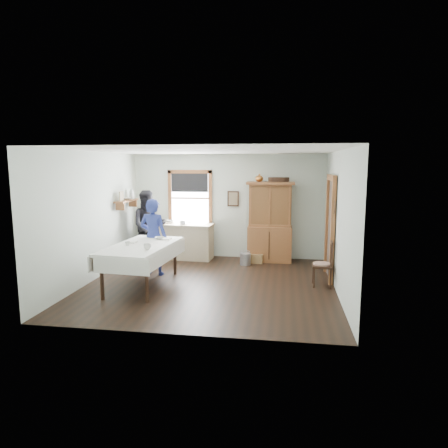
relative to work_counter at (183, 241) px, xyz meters
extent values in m
cube|color=black|center=(1.13, -2.11, -0.45)|extent=(5.00, 5.00, 0.01)
cube|color=white|center=(1.13, -2.11, 2.24)|extent=(5.00, 5.00, 0.01)
cube|color=silver|center=(1.13, 0.39, 0.89)|extent=(5.00, 0.01, 2.70)
cube|color=silver|center=(1.13, -4.61, 0.89)|extent=(5.00, 0.01, 2.70)
cube|color=silver|center=(-1.37, -2.11, 0.89)|extent=(0.01, 5.00, 2.70)
cube|color=silver|center=(3.63, -2.11, 0.89)|extent=(0.01, 5.00, 2.70)
cube|color=white|center=(0.13, 0.37, 1.09)|extent=(1.00, 0.02, 1.30)
cube|color=#99582F|center=(0.13, 0.35, 1.79)|extent=(1.18, 0.06, 0.09)
cube|color=#99582F|center=(0.13, 0.35, 0.40)|extent=(1.18, 0.06, 0.09)
cube|color=#99582F|center=(-0.41, 0.35, 1.09)|extent=(0.09, 0.06, 1.48)
cube|color=#99582F|center=(0.68, 0.35, 1.09)|extent=(0.09, 0.06, 1.48)
cube|color=black|center=(0.13, 0.33, 1.50)|extent=(0.98, 0.03, 0.49)
cube|color=#4F4238|center=(3.60, -1.26, 0.59)|extent=(0.03, 0.90, 2.10)
cube|color=#99582F|center=(3.57, -1.77, 0.59)|extent=(0.08, 0.12, 2.10)
cube|color=#99582F|center=(3.57, -0.75, 0.59)|extent=(0.08, 0.12, 2.10)
cube|color=#99582F|center=(3.57, -1.26, 1.70)|extent=(0.08, 1.14, 0.12)
cube|color=#99582F|center=(-1.24, -0.61, 1.09)|extent=(0.24, 1.00, 0.04)
cube|color=#99582F|center=(-1.24, -1.01, 0.99)|extent=(0.22, 0.03, 0.18)
cube|color=#99582F|center=(-1.24, -0.21, 0.99)|extent=(0.22, 0.03, 0.18)
cube|color=tan|center=(-1.24, -0.91, 1.22)|extent=(0.03, 0.22, 0.24)
cylinder|color=silver|center=(-1.24, -0.26, 1.22)|extent=(0.12, 0.12, 0.22)
cube|color=#311C11|center=(1.28, 0.35, 1.09)|extent=(0.30, 0.04, 0.40)
torus|color=black|center=(3.58, -1.81, 1.26)|extent=(0.01, 0.27, 0.27)
cube|color=tan|center=(0.00, 0.00, 0.00)|extent=(1.64, 0.71, 0.92)
cube|color=#99582F|center=(2.25, 0.05, 0.55)|extent=(1.19, 0.58, 2.01)
cube|color=white|center=(-0.20, -2.44, -0.04)|extent=(1.28, 2.20, 0.84)
cube|color=#311C11|center=(3.38, -1.91, 0.01)|extent=(0.44, 0.44, 0.94)
cube|color=#9B9EA3|center=(1.69, -0.43, -0.31)|extent=(0.31, 0.31, 0.29)
cube|color=#9B7046|center=(1.92, -0.17, -0.35)|extent=(0.41, 0.32, 0.22)
imported|color=navy|center=(-0.25, -1.58, 0.33)|extent=(0.61, 0.44, 1.57)
imported|color=black|center=(-0.79, -0.34, 0.37)|extent=(1.00, 0.92, 1.66)
imported|color=silver|center=(0.06, -2.85, 0.44)|extent=(0.14, 0.14, 0.11)
imported|color=silver|center=(-0.44, -2.58, 0.43)|extent=(0.09, 0.09, 0.09)
imported|color=silver|center=(-0.03, -1.80, 0.41)|extent=(0.22, 0.22, 0.05)
imported|color=#7B6B52|center=(-0.51, -0.01, 0.47)|extent=(0.29, 0.30, 0.02)
imported|color=silver|center=(-0.36, 0.13, 0.49)|extent=(0.27, 0.27, 0.07)
imported|color=silver|center=(-1.24, -0.56, 1.14)|extent=(0.22, 0.22, 0.05)
camera|label=1|loc=(2.60, -9.91, 1.98)|focal=32.00mm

